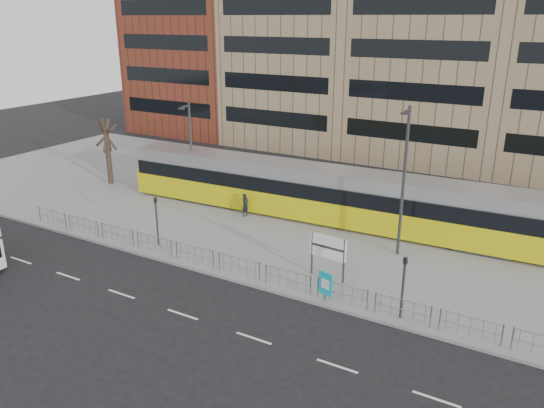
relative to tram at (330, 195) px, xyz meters
The scene contains 15 objects.
ground 11.22m from the tram, 106.75° to the right, with size 120.00×120.00×0.00m, color black.
plaza 3.98m from the tram, 155.91° to the left, with size 64.00×24.00×0.15m, color gray.
kerb 11.16m from the tram, 106.83° to the right, with size 64.00×0.25×0.17m, color gray.
building_row 26.14m from the tram, 93.95° to the left, with size 70.40×18.40×31.20m.
pedestrian_barrier 10.20m from the tram, 96.70° to the right, with size 32.07×0.07×1.10m.
road_markings 14.87m from the tram, 98.52° to the right, with size 62.00×0.12×0.01m, color white.
tram is the anchor object (origin of this frame).
station_sign 8.64m from the tram, 67.01° to the right, with size 2.13×0.25×2.45m.
ad_panel 11.08m from the tram, 67.27° to the right, with size 0.79×0.27×1.51m.
pedestrian 6.02m from the tram, 158.68° to the right, with size 0.60×0.39×1.63m, color black.
traffic_light_west 11.77m from the tram, 129.06° to the right, with size 0.22×0.24×3.10m.
traffic_light_east 12.73m from the tram, 51.08° to the right, with size 0.23×0.25×3.10m.
lamp_post_west 11.50m from the tram, behind, with size 0.45×1.04×7.32m.
lamp_post_east 7.13m from the tram, 28.18° to the right, with size 0.45×1.04×8.78m.
bare_tree 20.03m from the tram, behind, with size 4.79×4.79×7.90m.
Camera 1 is at (16.70, -21.07, 13.45)m, focal length 35.00 mm.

